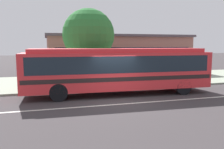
{
  "coord_description": "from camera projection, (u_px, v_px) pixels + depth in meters",
  "views": [
    {
      "loc": [
        -3.74,
        -12.21,
        3.12
      ],
      "look_at": [
        0.12,
        1.37,
        1.3
      ],
      "focal_mm": 37.55,
      "sensor_mm": 36.0,
      "label": 1
    }
  ],
  "objects": [
    {
      "name": "ground_plane",
      "position": [
        117.0,
        101.0,
        13.06
      ],
      "size": [
        120.0,
        120.0,
        0.0
      ],
      "primitive_type": "plane",
      "color": "#3B3638"
    },
    {
      "name": "sidewalk_slab",
      "position": [
        92.0,
        81.0,
        19.69
      ],
      "size": [
        60.0,
        8.0,
        0.12
      ],
      "primitive_type": "cube",
      "color": "#97A08C",
      "rests_on": "ground_plane"
    },
    {
      "name": "lane_stripe_center",
      "position": [
        121.0,
        104.0,
        12.3
      ],
      "size": [
        56.0,
        0.16,
        0.01
      ],
      "primitive_type": "cube",
      "color": "silver",
      "rests_on": "ground_plane"
    },
    {
      "name": "transit_bus",
      "position": [
        119.0,
        68.0,
        14.55
      ],
      "size": [
        11.6,
        2.9,
        2.87
      ],
      "color": "red",
      "rests_on": "ground_plane"
    },
    {
      "name": "pedestrian_waiting_near_sign",
      "position": [
        111.0,
        72.0,
        17.89
      ],
      "size": [
        0.48,
        0.48,
        1.6
      ],
      "color": "navy",
      "rests_on": "sidewalk_slab"
    },
    {
      "name": "pedestrian_walking_along_curb",
      "position": [
        114.0,
        72.0,
        17.57
      ],
      "size": [
        0.42,
        0.42,
        1.65
      ],
      "color": "#2F2753",
      "rests_on": "sidewalk_slab"
    },
    {
      "name": "pedestrian_standing_by_tree",
      "position": [
        141.0,
        72.0,
        17.27
      ],
      "size": [
        0.34,
        0.34,
        1.68
      ],
      "color": "#172D4B",
      "rests_on": "sidewalk_slab"
    },
    {
      "name": "bus_stop_sign",
      "position": [
        179.0,
        65.0,
        17.58
      ],
      "size": [
        0.14,
        0.44,
        2.32
      ],
      "color": "gray",
      "rests_on": "sidewalk_slab"
    },
    {
      "name": "street_tree_near_stop",
      "position": [
        89.0,
        35.0,
        17.56
      ],
      "size": [
        3.89,
        3.89,
        5.67
      ],
      "color": "brown",
      "rests_on": "sidewalk_slab"
    },
    {
      "name": "station_building",
      "position": [
        115.0,
        54.0,
        26.87
      ],
      "size": [
        15.47,
        8.22,
        4.13
      ],
      "color": "#8E5951",
      "rests_on": "ground_plane"
    }
  ]
}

